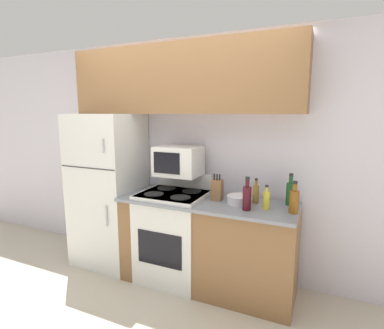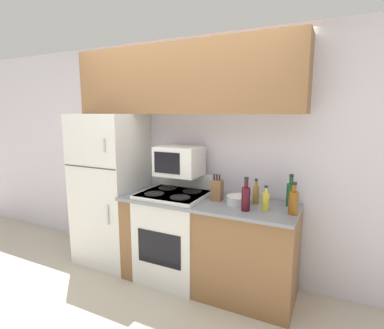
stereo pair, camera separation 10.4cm
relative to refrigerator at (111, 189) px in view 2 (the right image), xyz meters
name	(u,v)px [view 2 (the right image)]	position (x,y,z in m)	size (l,w,h in m)	color
ground_plane	(161,290)	(0.87, -0.31, -0.87)	(12.00, 12.00, 0.00)	beige
wall_back	(190,156)	(0.87, 0.35, 0.40)	(8.00, 0.05, 2.55)	silver
lower_cabinets	(207,243)	(1.24, -0.02, -0.42)	(1.74, 0.64, 0.91)	brown
refrigerator	(111,189)	(0.00, 0.00, 0.00)	(0.74, 0.65, 1.75)	silver
upper_cabinets	(182,80)	(0.87, 0.16, 1.22)	(2.48, 0.33, 0.69)	brown
stove	(174,234)	(0.87, -0.03, -0.39)	(0.67, 0.62, 1.10)	silver
microwave	(179,161)	(0.87, 0.09, 0.39)	(0.46, 0.36, 0.31)	silver
knife_block	(217,190)	(1.33, 0.03, 0.14)	(0.10, 0.10, 0.26)	brown
bowl	(238,200)	(1.56, 0.00, 0.08)	(0.23, 0.23, 0.08)	silver
bottle_wine_red	(246,198)	(1.67, -0.16, 0.15)	(0.08, 0.08, 0.30)	#470F19
bottle_vinegar	(256,194)	(1.69, 0.09, 0.13)	(0.06, 0.06, 0.24)	olive
bottle_cooking_spray	(266,200)	(1.82, -0.06, 0.12)	(0.06, 0.06, 0.22)	gold
bottle_wine_green	(291,194)	(2.00, 0.15, 0.15)	(0.08, 0.08, 0.30)	#194C23
bottle_whiskey	(293,202)	(2.06, -0.07, 0.15)	(0.08, 0.08, 0.28)	brown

